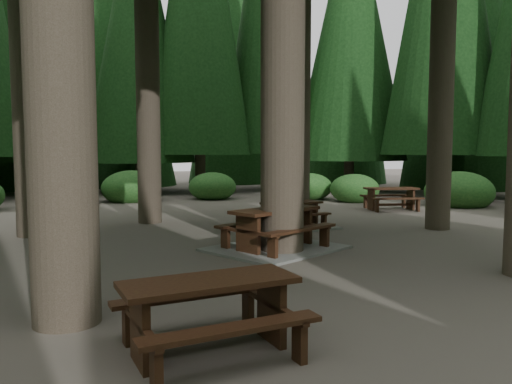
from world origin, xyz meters
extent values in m
plane|color=#595048|center=(0.00, 0.00, 0.00)|extent=(80.00, 80.00, 0.00)
cube|color=gray|center=(0.75, 0.48, 0.03)|extent=(3.14, 2.99, 0.05)
cube|color=black|center=(0.75, 0.48, 0.80)|extent=(2.03, 1.62, 0.06)
cube|color=black|center=(0.43, 1.03, 0.48)|extent=(1.78, 1.20, 0.05)
cube|color=black|center=(1.08, -0.07, 0.48)|extent=(1.78, 1.20, 0.05)
cube|color=black|center=(0.09, 0.09, 0.38)|extent=(0.37, 0.55, 0.77)
cube|color=black|center=(0.09, 0.09, 0.45)|extent=(0.86, 1.37, 0.06)
cube|color=black|center=(1.41, 0.87, 0.38)|extent=(0.37, 0.55, 0.77)
cube|color=black|center=(1.41, 0.87, 0.45)|extent=(0.86, 1.37, 0.06)
cube|color=black|center=(0.75, 0.48, 0.19)|extent=(1.42, 0.89, 0.09)
cube|color=gray|center=(1.96, 3.04, 0.03)|extent=(2.37, 2.13, 0.05)
cube|color=black|center=(1.96, 3.04, 0.65)|extent=(1.67, 1.01, 0.05)
cube|color=black|center=(1.82, 3.54, 0.39)|extent=(1.56, 0.64, 0.04)
cube|color=black|center=(2.10, 2.54, 0.39)|extent=(1.56, 0.64, 0.04)
cube|color=black|center=(1.36, 2.87, 0.31)|extent=(0.20, 0.48, 0.62)
cube|color=black|center=(1.36, 2.87, 0.36)|extent=(0.41, 1.23, 0.05)
cube|color=black|center=(2.56, 3.21, 0.31)|extent=(0.20, 0.48, 0.62)
cube|color=black|center=(2.56, 3.21, 0.36)|extent=(0.41, 1.23, 0.05)
cube|color=black|center=(1.96, 3.04, 0.16)|extent=(1.27, 0.43, 0.07)
cube|color=black|center=(6.47, 6.00, 0.72)|extent=(1.80, 0.91, 0.06)
cube|color=black|center=(6.55, 6.57, 0.43)|extent=(1.74, 0.48, 0.05)
cube|color=black|center=(6.38, 5.43, 0.43)|extent=(1.74, 0.48, 0.05)
cube|color=black|center=(5.79, 6.10, 0.34)|extent=(0.15, 0.53, 0.69)
cube|color=black|center=(5.79, 6.10, 0.40)|extent=(0.27, 1.38, 0.06)
cube|color=black|center=(7.15, 5.90, 0.34)|extent=(0.15, 0.53, 0.69)
cube|color=black|center=(7.15, 5.90, 0.40)|extent=(0.27, 1.38, 0.06)
cube|color=black|center=(6.47, 6.00, 0.17)|extent=(1.43, 0.28, 0.08)
cube|color=black|center=(-1.35, -4.27, 0.71)|extent=(1.79, 0.99, 0.06)
cube|color=black|center=(-1.47, -3.72, 0.42)|extent=(1.71, 0.57, 0.05)
cube|color=black|center=(-1.24, -4.83, 0.42)|extent=(1.71, 0.57, 0.05)
cube|color=black|center=(-2.02, -4.41, 0.34)|extent=(0.18, 0.52, 0.68)
cube|color=black|center=(-2.02, -4.41, 0.40)|extent=(0.35, 1.35, 0.06)
cube|color=black|center=(-0.69, -4.14, 0.34)|extent=(0.18, 0.52, 0.68)
cube|color=black|center=(-0.69, -4.14, 0.40)|extent=(0.35, 1.35, 0.06)
cube|color=black|center=(-1.35, -4.27, 0.17)|extent=(1.40, 0.36, 0.08)
ellipsoid|color=#1E591F|center=(9.44, 6.45, 0.40)|extent=(2.42, 2.42, 1.49)
ellipsoid|color=#1E591F|center=(6.43, 8.69, 0.40)|extent=(1.90, 1.90, 1.17)
ellipsoid|color=#1E591F|center=(5.14, 10.17, 0.40)|extent=(1.84, 1.84, 1.13)
ellipsoid|color=#1E591F|center=(1.30, 11.25, 0.40)|extent=(1.95, 1.95, 1.20)
ellipsoid|color=#1E591F|center=(-1.94, 11.21, 0.40)|extent=(2.31, 2.31, 1.42)
ellipsoid|color=#1E591F|center=(-4.09, 10.56, 0.40)|extent=(1.93, 1.93, 1.19)
cone|color=black|center=(8.89, 14.45, 8.24)|extent=(5.73, 5.73, 13.48)
cone|color=black|center=(-1.44, 15.36, 7.89)|extent=(5.17, 5.17, 12.91)
cone|color=black|center=(-6.57, 16.72, 8.10)|extent=(5.82, 5.82, 13.26)
cone|color=black|center=(11.00, 19.74, 9.51)|extent=(5.26, 5.26, 19.02)
cone|color=black|center=(4.25, 21.60, 8.07)|extent=(5.34, 5.34, 16.14)
cone|color=black|center=(-2.52, 20.86, 8.43)|extent=(6.57, 6.57, 16.86)
camera|label=1|loc=(-2.11, -8.96, 1.97)|focal=35.00mm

